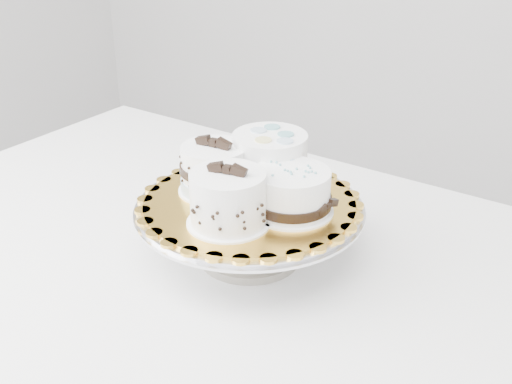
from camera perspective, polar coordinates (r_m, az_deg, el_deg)
The scene contains 7 objects.
table at distance 1.00m, azimuth -2.90°, elevation -9.45°, with size 1.32×0.95×0.75m.
cake_stand at distance 0.93m, azimuth -0.57°, elevation -2.60°, with size 0.33×0.33×0.09m.
cake_board at distance 0.92m, azimuth -0.58°, elevation -0.94°, with size 0.30×0.30×0.00m, color gold.
cake_swirl at distance 0.85m, azimuth -2.50°, elevation -0.71°, with size 0.11×0.11×0.09m.
cake_banded at distance 0.94m, azimuth -3.71°, elevation 1.92°, with size 0.11×0.11×0.09m.
cake_dots at distance 0.95m, azimuth 1.23°, elevation 2.89°, with size 0.13×0.13×0.08m.
cake_ribbon at distance 0.88m, azimuth 3.24°, elevation -0.07°, with size 0.13×0.13×0.06m.
Camera 1 is at (0.32, -0.57, 1.27)m, focal length 45.00 mm.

